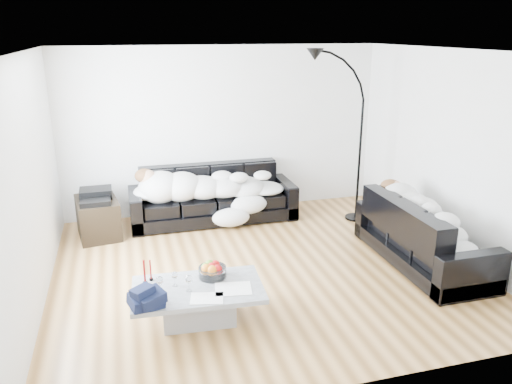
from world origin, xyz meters
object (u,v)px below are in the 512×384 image
object	(u,v)px
wine_glass_c	(189,283)
av_cabinet	(98,218)
sofa_back	(213,194)
sofa_right	(424,233)
wine_glass_a	(175,279)
floor_lamp	(360,148)
sleeper_back	(213,181)
shoes	(395,251)
candle_left	(144,272)
coffee_table	(198,304)
wine_glass_b	(160,285)
fruit_bowl	(212,269)
candle_right	(151,271)
sleeper_right	(426,216)
stereo	(96,195)

from	to	relation	value
wine_glass_c	av_cabinet	distance (m)	2.78
sofa_back	sofa_right	bearing A→B (deg)	-44.01
wine_glass_a	floor_lamp	distance (m)	3.76
floor_lamp	wine_glass_c	bearing A→B (deg)	-157.81
sofa_back	sleeper_back	world-z (taller)	sleeper_back
shoes	floor_lamp	size ratio (longest dim) A/B	0.19
sofa_right	shoes	world-z (taller)	sofa_right
sofa_right	candle_left	distance (m)	3.45
coffee_table	candle_left	distance (m)	0.63
wine_glass_a	av_cabinet	distance (m)	2.61
sofa_right	wine_glass_a	distance (m)	3.18
wine_glass_b	floor_lamp	world-z (taller)	floor_lamp
sleeper_back	coffee_table	world-z (taller)	sleeper_back
shoes	sofa_right	bearing A→B (deg)	-51.40
fruit_bowl	candle_right	xyz separation A→B (m)	(-0.62, 0.09, 0.02)
wine_glass_a	wine_glass_b	world-z (taller)	wine_glass_b
sleeper_back	wine_glass_a	size ratio (longest dim) A/B	13.94
sleeper_back	candle_right	bearing A→B (deg)	-114.59
shoes	sofa_back	bearing A→B (deg)	144.21
sofa_right	candle_right	bearing A→B (deg)	95.08
shoes	floor_lamp	distance (m)	1.72
sleeper_back	wine_glass_c	distance (m)	2.86
floor_lamp	sleeper_back	bearing A→B (deg)	151.59
sleeper_back	shoes	size ratio (longest dim) A/B	4.87
sofa_right	wine_glass_b	world-z (taller)	sofa_right
wine_glass_b	candle_right	distance (m)	0.28
candle_right	shoes	size ratio (longest dim) A/B	0.51
sleeper_right	wine_glass_b	bearing A→B (deg)	99.84
sofa_back	wine_glass_b	distance (m)	2.94
wine_glass_c	sofa_right	bearing A→B (deg)	11.56
sleeper_right	floor_lamp	size ratio (longest dim) A/B	0.76
stereo	wine_glass_a	bearing A→B (deg)	-72.68
candle_right	stereo	distance (m)	2.37
sofa_right	fruit_bowl	bearing A→B (deg)	98.14
coffee_table	fruit_bowl	size ratio (longest dim) A/B	4.45
candle_left	shoes	bearing A→B (deg)	11.52
sleeper_right	wine_glass_a	xyz separation A→B (m)	(-3.14, -0.48, -0.18)
stereo	av_cabinet	bearing A→B (deg)	-0.75
wine_glass_a	sleeper_right	bearing A→B (deg)	8.65
candle_left	floor_lamp	distance (m)	3.93
sofa_right	av_cabinet	distance (m)	4.43
wine_glass_a	floor_lamp	bearing A→B (deg)	34.74
coffee_table	av_cabinet	distance (m)	2.77
sleeper_right	floor_lamp	distance (m)	1.71
sleeper_back	sleeper_right	xyz separation A→B (m)	(2.25, -2.13, -0.00)
sleeper_back	shoes	xyz separation A→B (m)	(2.07, -1.83, -0.58)
fruit_bowl	wine_glass_a	distance (m)	0.41
fruit_bowl	candle_left	world-z (taller)	candle_left
av_cabinet	floor_lamp	bearing A→B (deg)	-13.73
wine_glass_b	candle_left	world-z (taller)	candle_left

